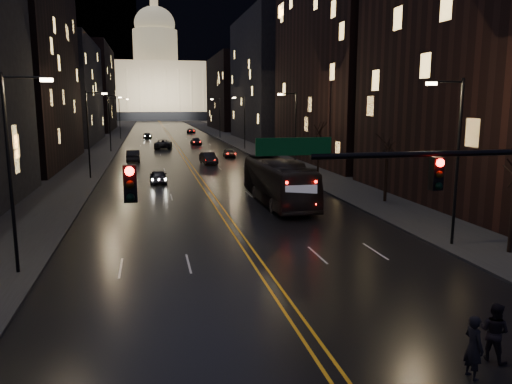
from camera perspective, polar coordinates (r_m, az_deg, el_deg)
ground at (r=16.28m, az=7.57°, el=-18.21°), size 900.00×900.00×0.00m
road at (r=143.75m, az=-10.20°, el=6.81°), size 20.00×320.00×0.02m
sidewalk_left at (r=143.95m, az=-15.81°, el=6.62°), size 8.00×320.00×0.16m
sidewalk_right at (r=144.91m, az=-4.62°, el=6.99°), size 8.00×320.00×0.16m
center_line at (r=143.75m, az=-10.20°, el=6.82°), size 0.62×320.00×0.01m
building_left_mid at (r=69.63m, az=-26.24°, el=14.24°), size 12.00×30.00×28.00m
building_left_far at (r=106.70m, az=-21.14°, el=10.61°), size 12.00×34.00×20.00m
building_left_dist at (r=154.36m, az=-18.44°, el=11.13°), size 12.00×40.00×24.00m
building_right_near at (r=42.58m, az=26.50°, el=14.83°), size 12.00×26.00×24.00m
building_right_tall at (r=69.50m, az=10.59°, el=19.24°), size 12.00×30.00×38.00m
building_right_mid at (r=108.75m, az=1.75°, el=12.83°), size 12.00×34.00×26.00m
building_right_dist at (r=155.68m, az=-2.57°, el=11.24°), size 12.00×40.00×22.00m
mountain_ridge at (r=400.15m, az=-5.84°, el=18.21°), size 520.00×60.00×130.00m
capitol at (r=263.68m, az=-11.28°, el=11.90°), size 90.00×50.00×58.50m
traffic_signal at (r=17.50m, az=26.52°, el=0.51°), size 17.29×0.45×7.00m
streetlamp_right_near at (r=28.40m, az=21.77°, el=4.07°), size 2.13×0.25×9.00m
streetlamp_left_near at (r=24.32m, az=-25.97°, el=2.89°), size 2.13×0.25×9.00m
streetlamp_right_mid at (r=55.81m, az=4.36°, el=7.33°), size 2.13×0.25×9.00m
streetlamp_left_mid at (r=53.84m, az=-18.47°, el=6.75°), size 2.13×0.25×9.00m
streetlamp_right_far at (r=84.98m, az=-1.43°, el=8.27°), size 2.13×0.25×9.00m
streetlamp_left_far at (r=83.71m, az=-16.28°, el=7.85°), size 2.13×0.25×9.00m
streetlamp_right_dist at (r=114.59m, az=-4.25°, el=8.70°), size 2.13×0.25×9.00m
streetlamp_left_dist at (r=113.64m, az=-15.23°, el=8.37°), size 2.13×0.25×9.00m
tree_right_mid at (r=39.88m, az=14.77°, el=5.17°), size 2.40×2.40×6.65m
tree_right_far at (r=54.60m, az=7.16°, el=6.64°), size 2.40×2.40×6.65m
bus at (r=38.79m, az=2.56°, el=1.19°), size 3.05×12.42×3.45m
oncoming_car_a at (r=49.61m, az=-11.09°, el=1.74°), size 1.66×4.05×1.37m
oncoming_car_b at (r=69.20m, az=-13.85°, el=4.03°), size 1.71×4.87×1.60m
oncoming_car_c at (r=88.81m, az=-10.54°, el=5.42°), size 3.44×6.14×1.62m
oncoming_car_d at (r=115.76m, az=-12.31°, el=6.31°), size 2.05×4.53×1.29m
receding_car_a at (r=64.93m, az=-5.46°, el=3.86°), size 2.03×4.72×1.51m
receding_car_b at (r=72.88m, az=-3.09°, el=4.48°), size 1.71×3.90×1.31m
receding_car_c at (r=95.58m, az=-6.87°, el=5.74°), size 2.03×4.54×1.29m
receding_car_d at (r=135.13m, az=-7.42°, el=6.96°), size 2.73×4.86×1.28m
pedestrian_a at (r=15.91m, az=23.61°, el=-15.94°), size 0.50×0.72×1.87m
pedestrian_b at (r=17.16m, az=25.58°, el=-14.21°), size 0.87×1.02×1.83m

